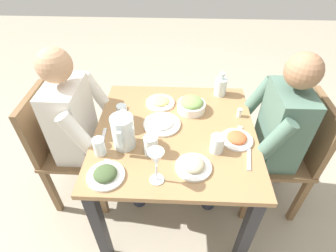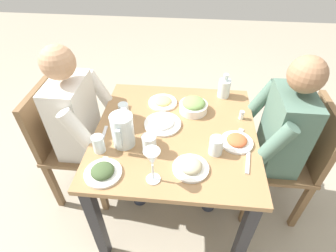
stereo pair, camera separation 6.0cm
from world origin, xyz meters
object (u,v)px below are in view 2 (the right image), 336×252
Objects in this scene: plate_beans at (191,167)px; wine_glass at (152,160)px; water_pitcher at (123,130)px; salad_bowl at (193,106)px; chair_far at (294,157)px; water_glass_far_right at (124,111)px; water_glass_by_pitcher at (149,144)px; water_glass_center at (216,146)px; plate_dolmas at (103,172)px; diner_far at (266,138)px; chair_near at (65,140)px; plate_fries at (163,102)px; plate_rice_curry at (237,141)px; dining_table at (175,145)px; diner_near at (91,126)px; oil_carafe at (224,89)px; plate_yoghurt at (163,123)px; water_glass_near_left at (99,144)px; salt_shaker at (242,115)px.

wine_glass is at bearing -65.18° from plate_beans.
salad_bowl is at bearing 131.73° from water_pitcher.
water_glass_far_right is (-0.02, -1.07, 0.27)m from chair_far.
water_glass_far_right is 0.86× the size of water_glass_by_pitcher.
plate_beans is (0.47, 0.00, -0.02)m from salad_bowl.
water_glass_far_right is at bearing -131.63° from plate_beans.
water_glass_center reaches higher than plate_beans.
plate_dolmas is (0.54, -0.42, -0.02)m from salad_bowl.
diner_far reaches higher than water_glass_center.
chair_near is 1.50m from chair_far.
water_glass_by_pitcher is (0.44, -0.02, 0.04)m from plate_fries.
plate_beans is 0.32m from plate_rice_curry.
dining_table is 0.76m from chair_near.
diner_near is at bearing -118.91° from plate_beans.
plate_beans is at bearing 20.56° from plate_fries.
oil_carafe is (-0.51, 0.56, -0.04)m from water_pitcher.
water_glass_by_pitcher is (0.23, -0.04, 0.04)m from plate_yoghurt.
plate_yoghurt is at bearing 127.74° from water_glass_near_left.
diner_near is at bearing -99.42° from plate_rice_curry.
chair_far reaches higher than salt_shaker.
salad_bowl is at bearing 128.97° from water_glass_near_left.
water_glass_near_left is at bearing 52.93° from chair_near.
water_glass_by_pitcher is at bearing -56.99° from salt_shaker.
water_glass_near_left is (0.27, -0.93, 0.13)m from diner_far.
diner_far reaches higher than wine_glass.
diner_far is at bearing -90.00° from chair_far.
dining_table is 5.30× the size of salad_bowl.
chair_far is at bearing 92.16° from plate_yoghurt.
water_pitcher is 0.30m from wine_glass.
dining_table is at bearing 116.42° from water_glass_near_left.
plate_rice_curry is (0.27, 0.24, -0.03)m from salad_bowl.
oil_carafe is (-0.74, 0.37, -0.09)m from wine_glass.
plate_yoghurt is at bearing -105.06° from plate_rice_curry.
plate_yoghurt is at bearing 87.13° from chair_near.
diner_far is 0.68m from plate_fries.
plate_rice_curry is 0.22m from salt_shaker.
salad_bowl is (-0.12, -0.45, 0.12)m from diner_far.
plate_yoghurt is at bearing -48.97° from salad_bowl.
water_glass_near_left is at bearing -87.17° from water_glass_by_pitcher.
water_glass_by_pitcher is (0.26, -0.67, 0.13)m from diner_far.
plate_fries is 3.41× the size of salt_shaker.
chair_far is 9.09× the size of water_glass_near_left.
plate_yoghurt is (-0.32, -0.18, -0.00)m from plate_beans.
dining_table is at bearing 60.39° from plate_yoghurt.
chair_far is at bearing 111.48° from plate_dolmas.
dining_table is at bearing 167.39° from wine_glass.
dining_table is 0.32m from plate_beans.
wine_glass is (0.01, 0.25, 0.12)m from plate_dolmas.
wine_glass reaches higher than chair_far.
diner_near is at bearing -69.94° from oil_carafe.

